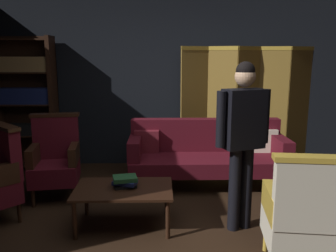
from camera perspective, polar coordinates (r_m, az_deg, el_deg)
The scene contains 12 objects.
ground_plane at distance 3.63m, azimuth 0.29°, elevation -17.47°, with size 10.00×10.00×0.00m, color black.
back_wall at distance 5.64m, azimuth -0.37°, elevation 7.81°, with size 7.20×0.10×2.80m, color black.
folding_screen at distance 5.66m, azimuth 12.83°, elevation 3.32°, with size 2.13×0.32×1.90m.
bookshelf at distance 5.79m, azimuth -22.18°, elevation 4.03°, with size 0.90×0.32×2.05m.
velvet_couch at distance 4.85m, azimuth 6.36°, elevation -4.24°, with size 2.12×0.78×0.88m.
coffee_table at distance 3.68m, azimuth -7.26°, elevation -10.67°, with size 1.00×0.64×0.42m.
armchair_gilt_accent at distance 3.07m, azimuth 21.35°, elevation -13.64°, with size 0.65×0.64×1.04m.
armchair_wing_left at distance 4.58m, azimuth -17.98°, elevation -5.16°, with size 0.65×0.65×1.04m.
standing_figure at distance 3.49m, azimuth 12.15°, elevation -0.85°, with size 0.56×0.33×1.70m.
book_black_cloth at distance 3.68m, azimuth -7.04°, elevation -9.65°, with size 0.23×0.14×0.03m, color black.
book_navy_cloth at distance 3.67m, azimuth -7.05°, elevation -9.13°, with size 0.24×0.15×0.04m, color navy.
book_green_cloth at distance 3.65m, azimuth -7.07°, elevation -8.52°, with size 0.24×0.18×0.04m, color #1E4C28.
Camera 1 is at (-0.09, -3.18, 1.75)m, focal length 37.22 mm.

